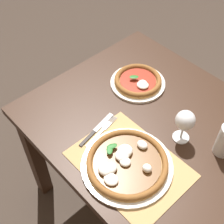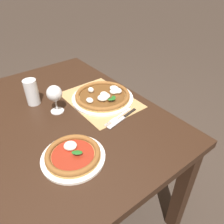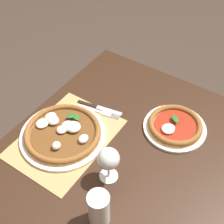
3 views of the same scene
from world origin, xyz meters
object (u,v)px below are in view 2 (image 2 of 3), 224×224
Objects in this scene: fork at (118,117)px; pizza_far at (73,155)px; pint_glass at (32,93)px; wine_glass at (55,95)px; pizza_near at (103,96)px; knife at (122,118)px.

pizza_far is at bearing 107.12° from fork.
wine_glass is at bearing -156.47° from pint_glass.
fork is (-0.40, -0.29, -0.06)m from pint_glass.
pint_glass reaches higher than pizza_near.
pint_glass is (0.50, -0.03, 0.05)m from pizza_far.
fork is (0.10, -0.32, -0.01)m from pizza_far.
pizza_far is 0.34m from fork.
pint_glass is at bearing 35.68° from fork.
wine_glass is 0.78× the size of fork.
knife is at bearing -76.81° from pizza_far.
wine_glass is at bearing 78.38° from pizza_near.
knife is (0.08, -0.33, -0.01)m from pizza_far.
wine_glass reaches higher than pizza_far.
pizza_far is 1.83× the size of pint_glass.
pizza_near is 0.39m from pint_glass.
wine_glass is 1.07× the size of pint_glass.
fork is (-0.25, -0.22, -0.10)m from wine_glass.
pizza_near is at bearing -101.62° from wine_glass.
pizza_far reaches higher than knife.
pizza_far is at bearing 128.65° from pizza_near.
fork is at bearing -72.88° from pizza_far.
knife is at bearing -139.15° from wine_glass.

